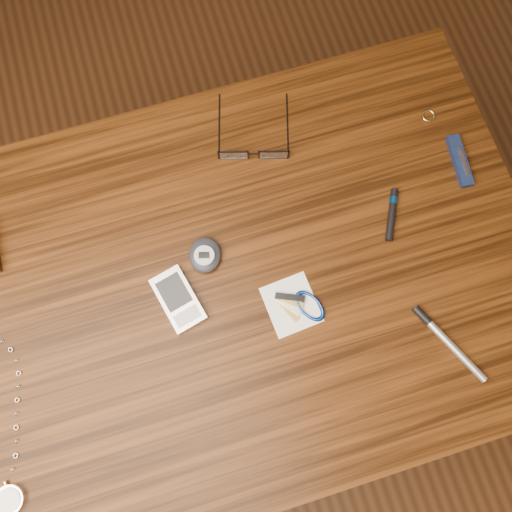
% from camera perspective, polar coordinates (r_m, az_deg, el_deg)
% --- Properties ---
extents(ground, '(3.80, 3.80, 0.00)m').
position_cam_1_polar(ground, '(1.56, -1.10, -8.23)').
color(ground, '#472814').
rests_on(ground, ground).
extents(desk, '(1.00, 0.70, 0.75)m').
position_cam_1_polar(desk, '(0.91, -1.85, -4.01)').
color(desk, '#3C1D09').
rests_on(desk, ground).
extents(eyeglasses, '(0.15, 0.16, 0.03)m').
position_cam_1_polar(eyeglasses, '(0.87, -0.28, 11.89)').
color(eyeglasses, black).
rests_on(eyeglasses, desk).
extents(gold_ring, '(0.03, 0.03, 0.00)m').
position_cam_1_polar(gold_ring, '(0.97, 19.10, 14.90)').
color(gold_ring, '#CEBE63').
rests_on(gold_ring, desk).
extents(pocket_watch, '(0.10, 0.33, 0.01)m').
position_cam_1_polar(pocket_watch, '(0.88, -26.40, -22.83)').
color(pocket_watch, silver).
rests_on(pocket_watch, desk).
extents(pda_phone, '(0.08, 0.11, 0.02)m').
position_cam_1_polar(pda_phone, '(0.81, -8.90, -4.91)').
color(pda_phone, '#AEAFB3').
rests_on(pda_phone, desk).
extents(pedometer, '(0.07, 0.07, 0.02)m').
position_cam_1_polar(pedometer, '(0.82, -5.86, 0.11)').
color(pedometer, black).
rests_on(pedometer, desk).
extents(notepad_keys, '(0.10, 0.09, 0.01)m').
position_cam_1_polar(notepad_keys, '(0.81, 5.11, -5.61)').
color(notepad_keys, white).
rests_on(notepad_keys, desk).
extents(pocket_knife, '(0.03, 0.10, 0.01)m').
position_cam_1_polar(pocket_knife, '(0.94, 22.26, 10.02)').
color(pocket_knife, '#11203D').
rests_on(pocket_knife, desk).
extents(silver_pen, '(0.07, 0.14, 0.01)m').
position_cam_1_polar(silver_pen, '(0.85, 20.63, -8.72)').
color(silver_pen, silver).
rests_on(silver_pen, desk).
extents(black_blue_pen, '(0.05, 0.09, 0.01)m').
position_cam_1_polar(black_blue_pen, '(0.87, 15.27, 4.79)').
color(black_blue_pen, black).
rests_on(black_blue_pen, desk).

